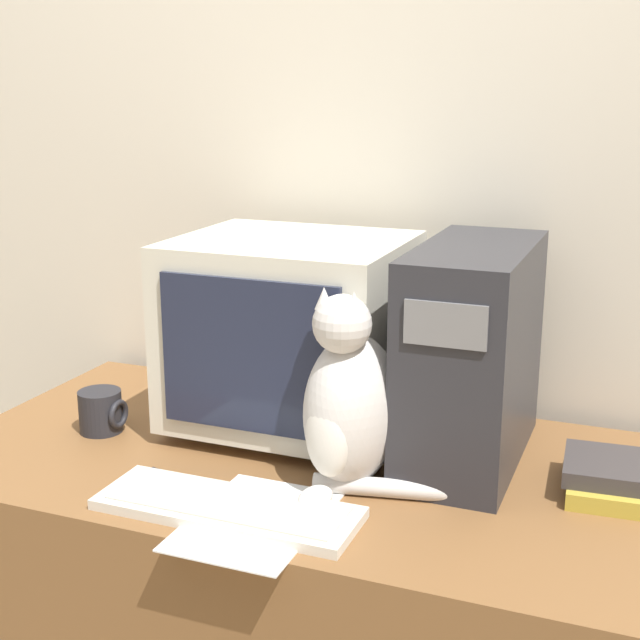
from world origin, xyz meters
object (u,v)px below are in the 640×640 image
at_px(mug, 102,411).
at_px(pen, 178,479).
at_px(crt_monitor, 291,332).
at_px(keyboard, 227,508).
at_px(cat, 350,406).
at_px(book_stack, 605,476).
at_px(computer_tower, 471,354).

bearing_deg(mug, pen, -29.34).
bearing_deg(crt_monitor, keyboard, -82.51).
relative_size(crt_monitor, keyboard, 1.00).
height_order(cat, mug, cat).
height_order(cat, book_stack, cat).
relative_size(computer_tower, cat, 1.21).
bearing_deg(book_stack, computer_tower, 167.56).
bearing_deg(pen, cat, 19.20).
bearing_deg(computer_tower, keyboard, -130.38).
height_order(computer_tower, cat, computer_tower).
bearing_deg(pen, computer_tower, 33.12).
bearing_deg(pen, book_stack, 18.77).
bearing_deg(mug, computer_tower, 11.79).
distance_m(cat, pen, 0.34).
xyz_separation_m(computer_tower, keyboard, (-0.32, -0.38, -0.20)).
distance_m(crt_monitor, keyboard, 0.44).
bearing_deg(keyboard, mug, 150.91).
relative_size(computer_tower, keyboard, 0.98).
height_order(computer_tower, keyboard, computer_tower).
bearing_deg(computer_tower, pen, -146.88).
relative_size(keyboard, pen, 3.36).
distance_m(keyboard, cat, 0.28).
bearing_deg(cat, mug, -173.38).
bearing_deg(keyboard, computer_tower, 49.62).
xyz_separation_m(keyboard, mug, (-0.41, 0.23, 0.03)).
bearing_deg(keyboard, pen, 151.39).
bearing_deg(book_stack, pen, -161.23).
bearing_deg(cat, computer_tower, 61.19).
distance_m(pen, mug, 0.31).
bearing_deg(book_stack, keyboard, -150.99).
xyz_separation_m(cat, book_stack, (0.43, 0.14, -0.12)).
bearing_deg(crt_monitor, book_stack, -6.38).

